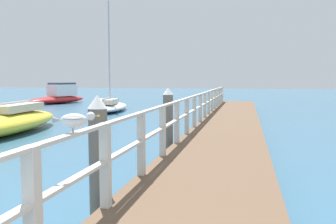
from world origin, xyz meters
The scene contains 8 objects.
pier_deck centered at (0.00, 13.43, 0.24)m, with size 2.36×26.86×0.47m, color brown.
pier_railing centered at (-1.10, 13.43, 1.15)m, with size 0.12×25.38×1.10m.
dock_piling_near centered at (-1.48, 4.60, 0.96)m, with size 0.29×0.29×1.89m.
dock_piling_far centered at (-1.48, 9.35, 0.96)m, with size 0.29×0.29×1.89m.
seagull_foreground centered at (-1.09, 3.14, 1.70)m, with size 0.46×0.24×0.21m.
boat_0 centered at (-8.56, 11.56, 0.47)m, with size 3.06×7.63×7.67m.
boat_1 centered at (-15.50, 27.97, 0.60)m, with size 3.64×6.50×1.82m.
boat_4 centered at (-8.26, 21.68, 0.35)m, with size 3.12×6.30×7.24m.
Camera 1 is at (0.65, -0.20, 2.12)m, focal length 37.69 mm.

